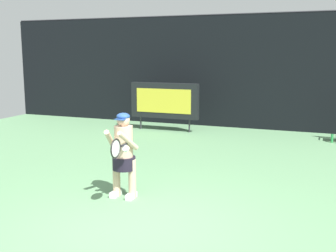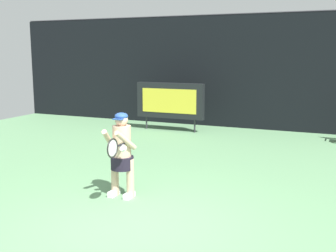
# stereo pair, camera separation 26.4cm
# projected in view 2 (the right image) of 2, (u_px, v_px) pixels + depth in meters

# --- Properties ---
(ground) EXTENTS (18.00, 22.00, 0.03)m
(ground) POSITION_uv_depth(u_px,v_px,m) (128.00, 235.00, 5.69)
(ground) COLOR #629163
(backdrop_screen) EXTENTS (18.00, 0.12, 3.66)m
(backdrop_screen) POSITION_uv_depth(u_px,v_px,m) (259.00, 72.00, 13.23)
(backdrop_screen) COLOR black
(backdrop_screen) RESTS_ON ground
(scoreboard) EXTENTS (2.20, 0.21, 1.50)m
(scoreboard) POSITION_uv_depth(u_px,v_px,m) (170.00, 101.00, 13.09)
(scoreboard) COLOR black
(scoreboard) RESTS_ON ground
(tennis_player) EXTENTS (0.53, 0.60, 1.45)m
(tennis_player) POSITION_uv_depth(u_px,v_px,m) (122.00, 152.00, 7.06)
(tennis_player) COLOR white
(tennis_player) RESTS_ON ground
(tennis_racket) EXTENTS (0.03, 0.60, 0.31)m
(tennis_racket) POSITION_uv_depth(u_px,v_px,m) (113.00, 148.00, 6.51)
(tennis_racket) COLOR black
(tennis_ball_loose) EXTENTS (0.07, 0.07, 0.07)m
(tennis_ball_loose) POSITION_uv_depth(u_px,v_px,m) (126.00, 145.00, 11.01)
(tennis_ball_loose) COLOR #CCDB3D
(tennis_ball_loose) RESTS_ON ground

